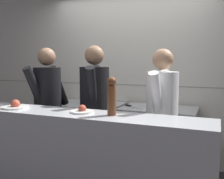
% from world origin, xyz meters
% --- Properties ---
extents(wall_back_tiled, '(8.00, 0.06, 2.60)m').
position_xyz_m(wall_back_tiled, '(0.00, 1.35, 1.30)').
color(wall_back_tiled, silver).
rests_on(wall_back_tiled, ground_plane).
extents(oven_range, '(1.02, 0.71, 0.89)m').
position_xyz_m(oven_range, '(-0.54, 0.95, 0.44)').
color(oven_range, maroon).
rests_on(oven_range, ground_plane).
extents(prep_counter, '(0.98, 0.65, 0.89)m').
position_xyz_m(prep_counter, '(0.53, 0.95, 0.44)').
color(prep_counter, '#B7BABF').
rests_on(prep_counter, ground_plane).
extents(pass_counter, '(2.57, 0.45, 1.01)m').
position_xyz_m(pass_counter, '(-0.01, -0.29, 0.50)').
color(pass_counter, '#B7BABF').
rests_on(pass_counter, ground_plane).
extents(stock_pot, '(0.33, 0.33, 0.15)m').
position_xyz_m(stock_pot, '(-0.48, 0.98, 0.96)').
color(stock_pot, '#B7BABF').
rests_on(stock_pot, oven_range).
extents(chefs_knife, '(0.32, 0.22, 0.02)m').
position_xyz_m(chefs_knife, '(0.19, 0.87, 0.90)').
color(chefs_knife, '#B7BABF').
rests_on(chefs_knife, prep_counter).
extents(plated_dish_main, '(0.28, 0.28, 0.10)m').
position_xyz_m(plated_dish_main, '(-0.73, -0.31, 1.04)').
color(plated_dish_main, white).
rests_on(plated_dish_main, pass_counter).
extents(plated_dish_appetiser, '(0.22, 0.22, 0.08)m').
position_xyz_m(plated_dish_appetiser, '(0.04, -0.26, 1.03)').
color(plated_dish_appetiser, white).
rests_on(plated_dish_appetiser, pass_counter).
extents(pepper_mill, '(0.09, 0.09, 0.35)m').
position_xyz_m(pepper_mill, '(0.35, -0.27, 1.20)').
color(pepper_mill, brown).
rests_on(pepper_mill, pass_counter).
extents(chef_head_cook, '(0.39, 0.73, 1.67)m').
position_xyz_m(chef_head_cook, '(-0.75, 0.29, 0.93)').
color(chef_head_cook, black).
rests_on(chef_head_cook, ground_plane).
extents(chef_sous, '(0.43, 0.73, 1.69)m').
position_xyz_m(chef_sous, '(-0.09, 0.29, 0.94)').
color(chef_sous, black).
rests_on(chef_sous, ground_plane).
extents(chef_line, '(0.36, 0.72, 1.63)m').
position_xyz_m(chef_line, '(0.70, 0.27, 0.91)').
color(chef_line, black).
rests_on(chef_line, ground_plane).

